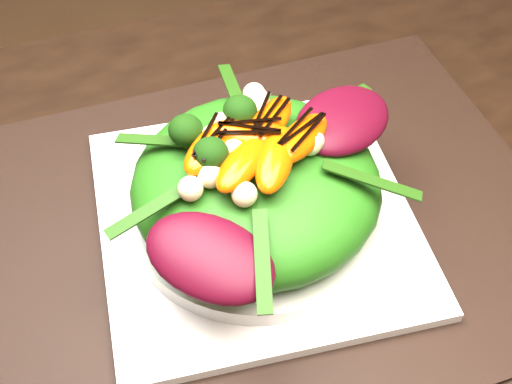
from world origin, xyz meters
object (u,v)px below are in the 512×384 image
object	(u,v)px
salad_bowl	(256,210)
lettuce_mound	(256,184)
placemat	(256,224)
plate_base	(256,219)
orange_segment	(238,130)

from	to	relation	value
salad_bowl	lettuce_mound	xyz separation A→B (m)	(0.00, 0.00, 0.03)
placemat	salad_bowl	size ratio (longest dim) A/B	2.41
plate_base	lettuce_mound	xyz separation A→B (m)	(0.00, 0.00, 0.05)
placemat	plate_base	xyz separation A→B (m)	(0.00, 0.00, 0.01)
salad_bowl	lettuce_mound	size ratio (longest dim) A/B	1.05
placemat	lettuce_mound	xyz separation A→B (m)	(0.00, 0.00, 0.05)
placemat	lettuce_mound	distance (m)	0.05
placemat	orange_segment	distance (m)	0.10
placemat	lettuce_mound	size ratio (longest dim) A/B	2.54
plate_base	orange_segment	xyz separation A→B (m)	(-0.01, 0.02, 0.09)
placemat	orange_segment	world-z (taller)	orange_segment
orange_segment	salad_bowl	bearing A→B (deg)	-71.23
salad_bowl	placemat	bearing A→B (deg)	-90.00
lettuce_mound	orange_segment	xyz separation A→B (m)	(-0.01, 0.02, 0.04)
lettuce_mound	orange_segment	size ratio (longest dim) A/B	3.02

